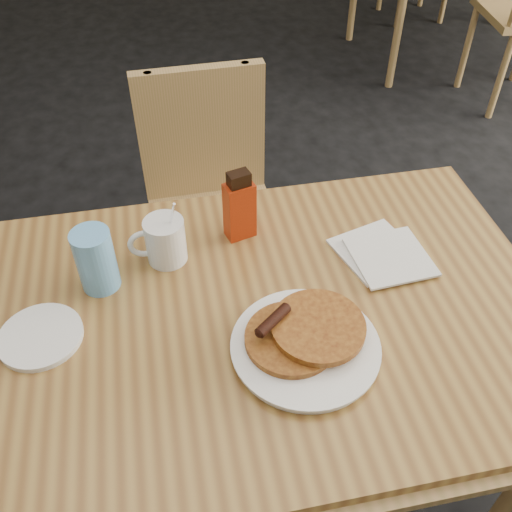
{
  "coord_description": "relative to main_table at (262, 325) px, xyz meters",
  "views": [
    {
      "loc": [
        -0.21,
        -0.77,
        1.63
      ],
      "look_at": [
        -0.03,
        0.03,
        0.84
      ],
      "focal_mm": 40.0,
      "sensor_mm": 36.0,
      "label": 1
    }
  ],
  "objects": [
    {
      "name": "floor",
      "position": [
        0.03,
        0.04,
        -0.71
      ],
      "size": [
        10.0,
        10.0,
        0.0
      ],
      "primitive_type": "plane",
      "color": "black",
      "rests_on": "ground"
    },
    {
      "name": "main_table",
      "position": [
        0.0,
        0.0,
        0.0
      ],
      "size": [
        1.26,
        0.87,
        0.75
      ],
      "rotation": [
        0.0,
        0.0,
        -0.03
      ],
      "color": "olive",
      "rests_on": "floor"
    },
    {
      "name": "chair_main_far",
      "position": [
        0.0,
        0.74,
        -0.18
      ],
      "size": [
        0.4,
        0.4,
        0.88
      ],
      "rotation": [
        0.0,
        0.0,
        -0.01
      ],
      "color": "#A7804E",
      "rests_on": "floor"
    },
    {
      "name": "pancake_plate",
      "position": [
        0.06,
        -0.11,
        0.06
      ],
      "size": [
        0.28,
        0.28,
        0.07
      ],
      "rotation": [
        0.0,
        0.0,
        0.21
      ],
      "color": "white",
      "rests_on": "main_table"
    },
    {
      "name": "coffee_mug",
      "position": [
        -0.17,
        0.2,
        0.1
      ],
      "size": [
        0.13,
        0.09,
        0.16
      ],
      "rotation": [
        0.0,
        0.0,
        0.14
      ],
      "color": "white",
      "rests_on": "main_table"
    },
    {
      "name": "syrup_bottle",
      "position": [
        0.0,
        0.24,
        0.12
      ],
      "size": [
        0.07,
        0.06,
        0.17
      ],
      "rotation": [
        0.0,
        0.0,
        0.23
      ],
      "color": "maroon",
      "rests_on": "main_table"
    },
    {
      "name": "napkin_stack",
      "position": [
        0.3,
        0.1,
        0.05
      ],
      "size": [
        0.2,
        0.21,
        0.01
      ],
      "rotation": [
        0.0,
        0.0,
        0.25
      ],
      "color": "silver",
      "rests_on": "main_table"
    },
    {
      "name": "blue_tumbler",
      "position": [
        -0.31,
        0.15,
        0.11
      ],
      "size": [
        0.1,
        0.1,
        0.14
      ],
      "primitive_type": "cylinder",
      "rotation": [
        0.0,
        0.0,
        0.34
      ],
      "color": "#5FA4E0",
      "rests_on": "main_table"
    },
    {
      "name": "side_saucer",
      "position": [
        -0.43,
        0.03,
        0.05
      ],
      "size": [
        0.17,
        0.17,
        0.01
      ],
      "primitive_type": "cylinder",
      "rotation": [
        0.0,
        0.0,
        0.03
      ],
      "color": "white",
      "rests_on": "main_table"
    }
  ]
}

